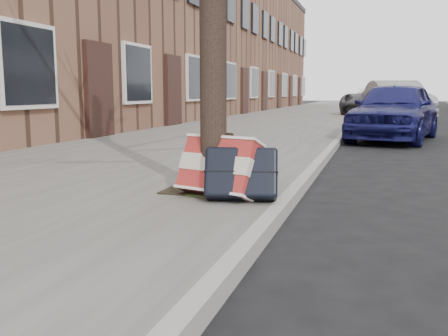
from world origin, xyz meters
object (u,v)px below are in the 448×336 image
(suitcase_red, at_px, (219,167))
(suitcase_navy, at_px, (241,173))
(car_near_mid, at_px, (395,101))
(car_near_front, at_px, (395,111))

(suitcase_red, xyz_separation_m, suitcase_navy, (0.23, -0.08, -0.03))
(suitcase_navy, bearing_deg, car_near_mid, 71.15)
(suitcase_red, distance_m, car_near_front, 7.66)
(car_near_front, relative_size, car_near_mid, 0.85)
(suitcase_navy, bearing_deg, suitcase_red, 147.91)
(suitcase_red, height_order, car_near_mid, car_near_mid)
(suitcase_red, bearing_deg, suitcase_navy, -2.13)
(suitcase_red, bearing_deg, car_near_mid, 100.24)
(suitcase_navy, distance_m, car_near_mid, 15.43)
(suitcase_navy, relative_size, car_near_mid, 0.14)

